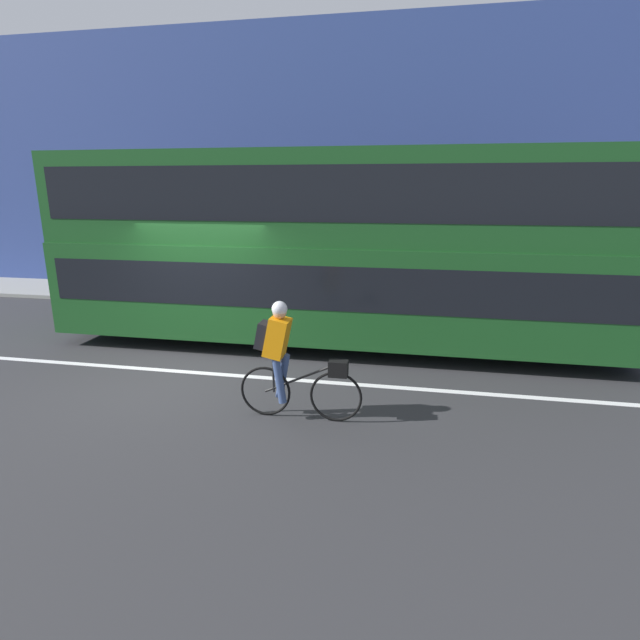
% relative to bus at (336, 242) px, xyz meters
% --- Properties ---
extents(ground_plane, '(80.00, 80.00, 0.00)m').
position_rel_bus_xyz_m(ground_plane, '(-2.34, -2.34, -2.10)').
color(ground_plane, '#2D2D30').
extents(road_center_line, '(50.00, 0.14, 0.01)m').
position_rel_bus_xyz_m(road_center_line, '(-2.34, -2.12, -2.10)').
color(road_center_line, silver).
rests_on(road_center_line, ground_plane).
extents(sidewalk_curb, '(60.00, 2.35, 0.10)m').
position_rel_bus_xyz_m(sidewalk_curb, '(-2.34, 3.77, -2.05)').
color(sidewalk_curb, gray).
rests_on(sidewalk_curb, ground_plane).
extents(building_facade, '(60.00, 0.30, 7.59)m').
position_rel_bus_xyz_m(building_facade, '(-2.34, 5.09, 1.69)').
color(building_facade, '#33478C').
rests_on(building_facade, ground_plane).
extents(bus, '(11.13, 2.50, 3.80)m').
position_rel_bus_xyz_m(bus, '(0.00, 0.00, 0.00)').
color(bus, black).
rests_on(bus, ground_plane).
extents(cyclist_on_bike, '(1.73, 0.32, 1.68)m').
position_rel_bus_xyz_m(cyclist_on_bike, '(-0.11, -3.48, -1.20)').
color(cyclist_on_bike, black).
rests_on(cyclist_on_bike, ground_plane).
extents(trash_bin, '(0.48, 0.48, 0.85)m').
position_rel_bus_xyz_m(trash_bin, '(2.49, 3.65, -1.58)').
color(trash_bin, '#194C23').
rests_on(trash_bin, sidewalk_curb).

